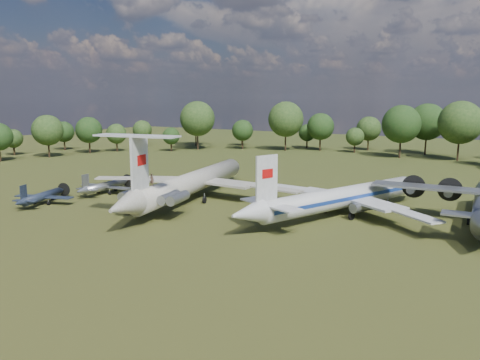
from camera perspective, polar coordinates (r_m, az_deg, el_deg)
The scene contains 6 objects.
ground at distance 75.19m, azimuth -3.84°, elevation -3.04°, with size 300.00×300.00×0.00m, color #263F15.
il62_airliner at distance 78.59m, azimuth -5.68°, elevation -0.71°, with size 37.33×48.53×4.76m, color silver, non-canonical shape.
tu104_jet at distance 69.51m, azimuth 12.40°, elevation -2.56°, with size 31.57×42.10×4.21m, color silver, non-canonical shape.
small_prop_west at distance 81.57m, azimuth -22.96°, elevation -2.07°, with size 9.88×13.48×1.98m, color black, non-canonical shape.
small_prop_northwest at distance 86.77m, azimuth -16.16°, elevation -0.94°, with size 10.46×14.27×2.09m, color #9A9CA1, non-canonical shape.
person_on_il62 at distance 66.46m, azimuth -10.70°, elevation 0.03°, with size 0.64×0.42×1.75m, color #99674E.
Camera 1 is at (41.94, -60.03, 17.05)m, focal length 35.00 mm.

